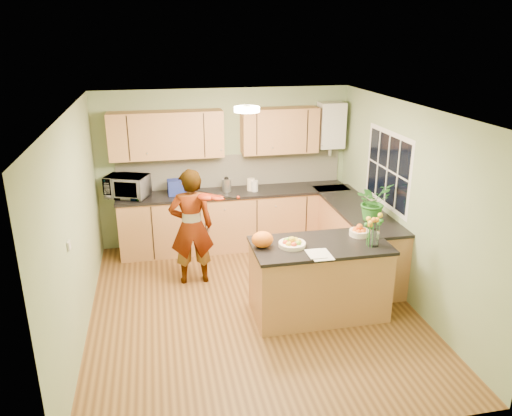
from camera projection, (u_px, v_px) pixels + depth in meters
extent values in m
plane|color=#573618|center=(252.00, 308.00, 6.34)|extent=(4.50, 4.50, 0.00)
cube|color=silver|center=(252.00, 110.00, 5.50)|extent=(4.00, 4.50, 0.02)
cube|color=gray|center=(225.00, 168.00, 8.00)|extent=(4.00, 0.02, 2.50)
cube|color=gray|center=(308.00, 315.00, 3.84)|extent=(4.00, 0.02, 2.50)
cube|color=gray|center=(76.00, 228.00, 5.54)|extent=(0.02, 4.50, 2.50)
cube|color=gray|center=(407.00, 204.00, 6.30)|extent=(0.02, 4.50, 2.50)
cube|color=#B9774A|center=(235.00, 220.00, 8.01)|extent=(3.60, 0.60, 0.90)
cube|color=black|center=(235.00, 193.00, 7.84)|extent=(3.64, 0.62, 0.04)
cube|color=#B9774A|center=(355.00, 239.00, 7.30)|extent=(0.60, 2.20, 0.90)
cube|color=black|center=(356.00, 209.00, 7.14)|extent=(0.62, 2.24, 0.04)
cube|color=silver|center=(231.00, 170.00, 8.02)|extent=(3.60, 0.02, 0.52)
cube|color=#B9774A|center=(166.00, 135.00, 7.47)|extent=(1.70, 0.34, 0.70)
cube|color=#B9774A|center=(280.00, 130.00, 7.80)|extent=(1.20, 0.34, 0.70)
cube|color=silver|center=(331.00, 125.00, 7.95)|extent=(0.40, 0.30, 0.72)
cylinder|color=silver|center=(330.00, 150.00, 8.09)|extent=(0.06, 0.06, 0.20)
cube|color=silver|center=(388.00, 169.00, 6.75)|extent=(0.01, 1.30, 1.05)
cube|color=black|center=(387.00, 169.00, 6.75)|extent=(0.01, 1.18, 0.92)
cube|color=silver|center=(69.00, 245.00, 4.98)|extent=(0.02, 0.09, 0.09)
cylinder|color=#FFEABF|center=(247.00, 109.00, 5.79)|extent=(0.30, 0.30, 0.06)
cylinder|color=silver|center=(247.00, 107.00, 5.78)|extent=(0.10, 0.10, 0.02)
cube|color=#B9774A|center=(319.00, 280.00, 6.08)|extent=(1.59, 0.80, 0.89)
cube|color=black|center=(320.00, 245.00, 5.93)|extent=(1.63, 0.83, 0.04)
cylinder|color=#F2E1C2|center=(292.00, 244.00, 5.85)|extent=(0.32, 0.32, 0.05)
cylinder|color=#F2E1C2|center=(359.00, 233.00, 6.15)|extent=(0.24, 0.24, 0.07)
cylinder|color=silver|center=(375.00, 238.00, 5.83)|extent=(0.10, 0.10, 0.21)
ellipsoid|color=orange|center=(262.00, 239.00, 5.80)|extent=(0.31, 0.28, 0.19)
cube|color=silver|center=(320.00, 255.00, 5.62)|extent=(0.23, 0.32, 0.01)
imported|color=#DEA988|center=(191.00, 227.00, 6.75)|extent=(0.59, 0.39, 1.63)
imported|color=silver|center=(127.00, 186.00, 7.51)|extent=(0.72, 0.61, 0.34)
cube|color=navy|center=(177.00, 187.00, 7.65)|extent=(0.30, 0.23, 0.23)
cylinder|color=silver|center=(226.00, 185.00, 7.80)|extent=(0.15, 0.15, 0.20)
sphere|color=black|center=(226.00, 177.00, 7.76)|extent=(0.07, 0.07, 0.07)
cylinder|color=#F2E1C2|center=(251.00, 184.00, 7.86)|extent=(0.13, 0.13, 0.19)
cylinder|color=silver|center=(255.00, 186.00, 7.82)|extent=(0.11, 0.11, 0.17)
imported|color=#2B7426|center=(373.00, 201.00, 6.59)|extent=(0.57, 0.53, 0.51)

